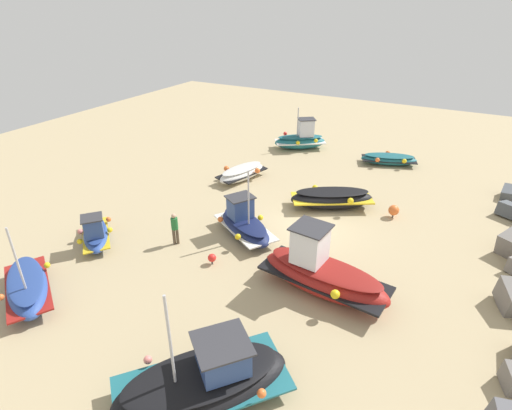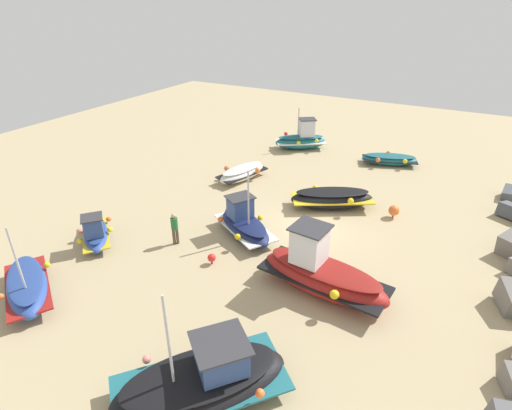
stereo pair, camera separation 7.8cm
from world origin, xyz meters
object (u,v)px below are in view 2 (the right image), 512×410
fishing_boat_0 (390,159)px  mooring_buoy_1 (394,210)px  fishing_boat_3 (95,233)px  mooring_buoy_0 (212,258)px  fishing_boat_5 (244,224)px  fishing_boat_6 (322,273)px  person_walking (175,227)px  fishing_boat_2 (242,173)px  fishing_boat_1 (332,198)px  fishing_boat_7 (27,286)px  fishing_boat_8 (203,380)px  fishing_boat_4 (302,139)px

fishing_boat_0 → mooring_buoy_1: size_ratio=5.72×
fishing_boat_3 → mooring_buoy_0: 5.92m
fishing_boat_5 → fishing_boat_6: fishing_boat_5 is taller
person_walking → fishing_boat_2: bearing=-35.8°
fishing_boat_1 → fishing_boat_7: 15.02m
fishing_boat_1 → fishing_boat_6: (7.00, 2.02, 0.26)m
fishing_boat_5 → person_walking: size_ratio=2.52×
fishing_boat_0 → person_walking: 16.49m
mooring_buoy_1 → fishing_boat_8: bearing=-10.3°
fishing_boat_0 → fishing_boat_2: bearing=23.1°
fishing_boat_6 → fishing_boat_7: 11.42m
fishing_boat_7 → mooring_buoy_0: (-5.23, 5.00, -0.19)m
fishing_boat_8 → mooring_buoy_1: bearing=29.8°
person_walking → fishing_boat_0: bearing=-66.9°
fishing_boat_2 → fishing_boat_5: fishing_boat_5 is taller
fishing_boat_0 → mooring_buoy_0: 16.21m
fishing_boat_1 → fishing_boat_4: (-8.16, -5.30, 0.16)m
fishing_boat_5 → mooring_buoy_1: size_ratio=5.85×
mooring_buoy_1 → fishing_boat_1: bearing=-81.6°
fishing_boat_8 → person_walking: (-6.13, -5.96, 0.29)m
fishing_boat_0 → fishing_boat_1: 8.18m
fishing_boat_5 → mooring_buoy_1: (-5.32, 6.01, -0.20)m
fishing_boat_4 → mooring_buoy_0: fishing_boat_4 is taller
person_walking → mooring_buoy_0: (0.56, 2.42, -0.61)m
mooring_buoy_0 → mooring_buoy_1: mooring_buoy_1 is taller
fishing_boat_5 → fishing_boat_4: bearing=-48.4°
fishing_boat_6 → mooring_buoy_1: size_ratio=7.87×
fishing_boat_1 → fishing_boat_6: bearing=-104.5°
fishing_boat_0 → mooring_buoy_0: bearing=55.4°
fishing_boat_2 → fishing_boat_4: 7.28m
fishing_boat_3 → fishing_boat_6: (-1.79, 10.60, 0.30)m
fishing_boat_3 → fishing_boat_4: fishing_boat_4 is taller
fishing_boat_5 → fishing_boat_2: bearing=-28.2°
fishing_boat_7 → person_walking: fishing_boat_7 is taller
fishing_boat_3 → fishing_boat_5: 7.04m
fishing_boat_6 → person_walking: size_ratio=3.39×
fishing_boat_4 → person_walking: (15.22, 0.10, 0.20)m
fishing_boat_0 → fishing_boat_8: 21.27m
fishing_boat_0 → mooring_buoy_1: fishing_boat_0 is taller
fishing_boat_3 → fishing_boat_7: bearing=-38.4°
fishing_boat_2 → fishing_boat_7: bearing=-170.7°
fishing_boat_2 → fishing_boat_7: (13.81, -1.50, 0.06)m
person_walking → mooring_buoy_0: person_walking is taller
fishing_boat_2 → fishing_boat_5: size_ratio=0.94×
fishing_boat_6 → fishing_boat_5: bearing=-18.2°
fishing_boat_1 → mooring_buoy_1: 3.29m
fishing_boat_3 → fishing_boat_8: fishing_boat_8 is taller
fishing_boat_1 → fishing_boat_3: fishing_boat_3 is taller
fishing_boat_2 → fishing_boat_3: fishing_boat_3 is taller
fishing_boat_0 → fishing_boat_1: fishing_boat_1 is taller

